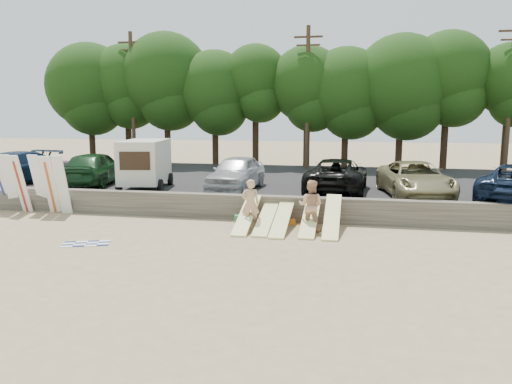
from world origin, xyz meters
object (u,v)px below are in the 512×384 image
car_0 (10,168)px  car_1 (95,168)px  beachgoer_a (250,204)px  car_3 (337,175)px  car_4 (415,179)px  car_2 (236,173)px  cooler (240,219)px  beachgoer_b (311,206)px  box_trailer (145,161)px

car_0 → car_1: bearing=18.0°
car_0 → beachgoer_a: bearing=-9.0°
car_3 → car_4: bearing=173.4°
car_2 → cooler: car_2 is taller
car_3 → car_4: 3.41m
car_4 → beachgoer_b: car_4 is taller
car_3 → beachgoer_a: car_3 is taller
car_3 → car_0: bearing=5.6°
car_0 → car_2: 11.64m
car_1 → car_2: 7.36m
car_3 → beachgoer_b: size_ratio=2.94×
box_trailer → cooler: size_ratio=10.19×
box_trailer → car_0: (-7.26, -0.09, -0.48)m
car_4 → cooler: size_ratio=14.18×
car_2 → cooler: size_ratio=12.44×
box_trailer → car_2: 4.42m
box_trailer → beachgoer_a: size_ratio=2.08×
car_4 → beachgoer_a: bearing=-153.5°
box_trailer → car_3: size_ratio=0.70×
box_trailer → car_0: bearing=170.8°
car_1 → cooler: car_1 is taller
car_0 → car_2: bearing=11.1°
car_1 → car_2: car_1 is taller
beachgoer_a → beachgoer_b: (2.24, 0.05, 0.01)m
car_2 → beachgoer_a: size_ratio=2.54×
box_trailer → cooler: bearing=-42.7°
car_1 → car_3: (12.01, 0.09, -0.08)m
car_4 → cooler: 7.96m
car_2 → beachgoer_a: 5.05m
car_3 → car_4: size_ratio=1.03×
car_1 → car_2: size_ratio=1.05×
car_3 → cooler: bearing=52.6°
beachgoer_b → cooler: 3.04m
car_2 → beachgoer_b: (3.92, -4.68, -0.57)m
car_1 → beachgoer_a: 10.32m
beachgoer_a → car_1: bearing=-41.7°
car_0 → cooler: car_0 is taller
car_0 → beachgoer_a: (13.31, -4.23, -0.58)m
beachgoer_b → beachgoer_a: bearing=10.9°
box_trailer → car_3: box_trailer is taller
car_2 → box_trailer: bearing=-171.2°
car_1 → car_4: bearing=171.0°
car_0 → car_4: car_0 is taller
car_3 → cooler: size_ratio=14.56×
box_trailer → cooler: box_trailer is taller
car_0 → beachgoer_b: (15.55, -4.19, -0.57)m
box_trailer → car_2: bearing=-4.5°
box_trailer → car_3: bearing=-5.4°
beachgoer_b → car_4: bearing=-123.2°
beachgoer_b → cooler: beachgoer_b is taller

